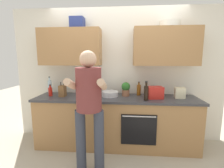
# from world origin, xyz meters

# --- Properties ---
(ground_plane) EXTENTS (12.00, 12.00, 0.00)m
(ground_plane) POSITION_xyz_m (0.00, 0.00, 0.00)
(ground_plane) COLOR #B2A893
(back_wall_unit) EXTENTS (4.00, 0.39, 2.50)m
(back_wall_unit) POSITION_xyz_m (0.00, 0.28, 1.49)
(back_wall_unit) COLOR silver
(back_wall_unit) RESTS_ON ground
(counter) EXTENTS (2.84, 0.67, 0.90)m
(counter) POSITION_xyz_m (0.00, -0.00, 0.45)
(counter) COLOR #A37547
(counter) RESTS_ON ground
(person_standing) EXTENTS (0.49, 0.45, 1.68)m
(person_standing) POSITION_xyz_m (-0.32, -0.70, 0.99)
(person_standing) COLOR #383D4C
(person_standing) RESTS_ON ground
(bottle_wine) EXTENTS (0.06, 0.06, 0.27)m
(bottle_wine) POSITION_xyz_m (-0.37, 0.01, 1.02)
(bottle_wine) COLOR #471419
(bottle_wine) RESTS_ON counter
(bottle_water) EXTENTS (0.07, 0.07, 0.34)m
(bottle_water) POSITION_xyz_m (-1.24, 0.09, 1.04)
(bottle_water) COLOR silver
(bottle_water) RESTS_ON counter
(bottle_hotsauce) EXTENTS (0.07, 0.07, 0.21)m
(bottle_hotsauce) POSITION_xyz_m (-1.20, 0.01, 0.98)
(bottle_hotsauce) COLOR red
(bottle_hotsauce) RESTS_ON counter
(bottle_soy) EXTENTS (0.07, 0.07, 0.32)m
(bottle_soy) POSITION_xyz_m (0.49, -0.18, 1.03)
(bottle_soy) COLOR black
(bottle_soy) RESTS_ON counter
(bottle_syrup) EXTENTS (0.07, 0.07, 0.25)m
(bottle_syrup) POSITION_xyz_m (0.41, 0.20, 1.00)
(bottle_syrup) COLOR #8C4C14
(bottle_syrup) RESTS_ON counter
(cup_tea) EXTENTS (0.09, 0.09, 0.11)m
(cup_tea) POSITION_xyz_m (0.76, 0.20, 0.95)
(cup_tea) COLOR #33598C
(cup_tea) RESTS_ON counter
(mixing_bowl) EXTENTS (0.29, 0.29, 0.09)m
(mixing_bowl) POSITION_xyz_m (-0.11, 0.06, 0.95)
(mixing_bowl) COLOR silver
(mixing_bowl) RESTS_ON counter
(knife_block) EXTENTS (0.10, 0.14, 0.26)m
(knife_block) POSITION_xyz_m (-0.96, -0.02, 1.00)
(knife_block) COLOR brown
(knife_block) RESTS_ON counter
(potted_herb) EXTENTS (0.16, 0.16, 0.25)m
(potted_herb) POSITION_xyz_m (0.17, 0.12, 1.03)
(potted_herb) COLOR #9E6647
(potted_herb) RESTS_ON counter
(grocery_bag_crisps) EXTENTS (0.29, 0.23, 0.20)m
(grocery_bag_crisps) POSITION_xyz_m (0.66, -0.02, 1.00)
(grocery_bag_crisps) COLOR red
(grocery_bag_crisps) RESTS_ON counter
(grocery_bag_rice) EXTENTS (0.18, 0.17, 0.18)m
(grocery_bag_rice) POSITION_xyz_m (1.09, 0.04, 0.99)
(grocery_bag_rice) COLOR beige
(grocery_bag_rice) RESTS_ON counter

